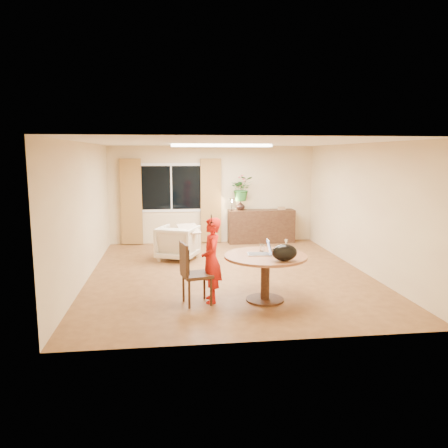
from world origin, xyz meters
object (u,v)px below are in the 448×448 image
Objects in this scene: dining_table at (265,265)px; sideboard at (261,226)px; child at (212,260)px; armchair at (178,243)px; dining_chair at (197,273)px.

sideboard is at bearing 78.79° from dining_table.
armchair is at bearing -169.78° from child.
dining_table is 1.12m from dining_chair.
sideboard is at bearing -121.14° from armchair.
dining_table is 0.75× the size of sideboard.
dining_table is 0.98× the size of child.
dining_chair is (-1.12, -0.01, -0.10)m from dining_table.
child reaches higher than sideboard.
armchair is at bearing 113.98° from dining_table.
dining_chair is at bearing -69.30° from child.
armchair is (-0.24, 3.06, -0.12)m from dining_chair.
child is at bearing 175.10° from dining_table.
child is (0.24, 0.09, 0.19)m from dining_chair.
dining_chair is 5.14m from sideboard.
dining_table is 1.34× the size of dining_chair.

